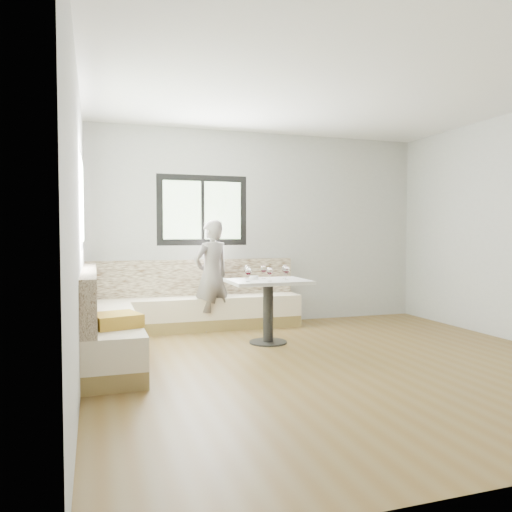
{
  "coord_description": "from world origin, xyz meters",
  "views": [
    {
      "loc": [
        -2.38,
        -4.51,
        1.32
      ],
      "look_at": [
        -0.52,
        1.21,
        1.05
      ],
      "focal_mm": 35.0,
      "sensor_mm": 36.0,
      "label": 1
    }
  ],
  "objects": [
    {
      "name": "table",
      "position": [
        -0.4,
        1.11,
        0.57
      ],
      "size": [
        0.94,
        0.73,
        0.77
      ],
      "rotation": [
        0.0,
        0.0,
        -0.01
      ],
      "color": "black",
      "rests_on": "ground"
    },
    {
      "name": "wine_glass_d",
      "position": [
        -0.41,
        1.25,
        0.88
      ],
      "size": [
        0.07,
        0.07,
        0.17
      ],
      "color": "white",
      "rests_on": "table"
    },
    {
      "name": "wine_glass_b",
      "position": [
        -0.45,
        0.91,
        0.88
      ],
      "size": [
        0.07,
        0.07,
        0.17
      ],
      "color": "white",
      "rests_on": "table"
    },
    {
      "name": "wine_glass_e",
      "position": [
        -0.14,
        1.2,
        0.88
      ],
      "size": [
        0.07,
        0.07,
        0.17
      ],
      "color": "white",
      "rests_on": "table"
    },
    {
      "name": "person",
      "position": [
        -0.87,
        2.06,
        0.75
      ],
      "size": [
        0.65,
        0.55,
        1.5
      ],
      "primitive_type": "imported",
      "rotation": [
        0.0,
        0.0,
        3.56
      ],
      "color": "slate",
      "rests_on": "ground"
    },
    {
      "name": "room",
      "position": [
        -0.08,
        0.08,
        1.41
      ],
      "size": [
        5.01,
        5.01,
        2.81
      ],
      "color": "brown",
      "rests_on": "ground"
    },
    {
      "name": "wine_glass_c",
      "position": [
        -0.2,
        1.01,
        0.88
      ],
      "size": [
        0.07,
        0.07,
        0.17
      ],
      "color": "white",
      "rests_on": "table"
    },
    {
      "name": "banquette",
      "position": [
        -1.59,
        1.62,
        0.33
      ],
      "size": [
        2.9,
        2.8,
        0.95
      ],
      "color": "olive",
      "rests_on": "ground"
    },
    {
      "name": "wine_glass_a",
      "position": [
        -0.7,
        0.94,
        0.88
      ],
      "size": [
        0.07,
        0.07,
        0.17
      ],
      "color": "white",
      "rests_on": "table"
    },
    {
      "name": "olive_ramekin",
      "position": [
        -0.54,
        1.22,
        0.79
      ],
      "size": [
        0.11,
        0.11,
        0.04
      ],
      "color": "white",
      "rests_on": "table"
    },
    {
      "name": "wine_glass_f",
      "position": [
        -0.61,
        1.28,
        0.88
      ],
      "size": [
        0.07,
        0.07,
        0.17
      ],
      "color": "white",
      "rests_on": "table"
    }
  ]
}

